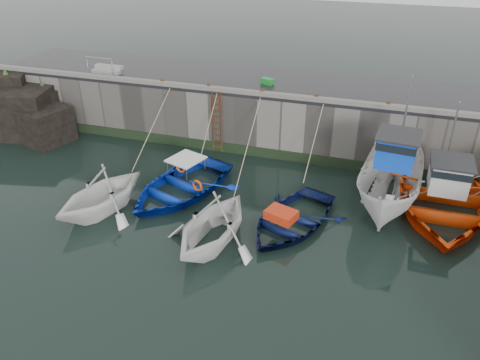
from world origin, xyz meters
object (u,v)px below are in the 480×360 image
(bollard_a, at_px, (162,82))
(bollard_c, at_px, (262,92))
(boat_near_navy, at_px, (291,224))
(boat_far_orange, at_px, (441,197))
(boat_near_white, at_px, (104,210))
(bollard_b, at_px, (209,87))
(fish_crate, at_px, (267,81))
(bollard_e, at_px, (388,105))
(boat_near_blue, at_px, (180,192))
(ladder, at_px, (217,123))
(boat_near_blacktrim, at_px, (213,243))
(boat_far_white, at_px, (391,182))
(bollard_d, at_px, (316,98))

(bollard_a, bearing_deg, bollard_c, 0.00)
(boat_near_navy, xyz_separation_m, boat_far_orange, (5.66, 3.04, 0.51))
(boat_near_white, height_order, bollard_b, bollard_b)
(boat_far_orange, bearing_deg, fish_crate, 154.46)
(boat_far_orange, relative_size, bollard_e, 27.29)
(boat_near_blue, bearing_deg, ladder, 106.10)
(fish_crate, distance_m, bollard_e, 6.20)
(boat_near_white, height_order, boat_near_blacktrim, boat_near_blacktrim)
(boat_far_white, bearing_deg, bollard_a, 171.39)
(bollard_c, bearing_deg, bollard_a, 180.00)
(fish_crate, height_order, bollard_a, same)
(boat_near_blacktrim, bearing_deg, boat_near_white, -178.85)
(boat_far_white, relative_size, bollard_a, 24.30)
(bollard_a, bearing_deg, ladder, -6.38)
(boat_near_navy, distance_m, bollard_b, 8.52)
(boat_near_blacktrim, bearing_deg, fish_crate, 101.73)
(boat_near_blue, distance_m, boat_near_navy, 5.25)
(boat_far_white, xyz_separation_m, bollard_c, (-6.36, 3.02, 2.23))
(boat_far_white, bearing_deg, boat_near_navy, -137.75)
(bollard_d, bearing_deg, ladder, -176.00)
(boat_far_orange, distance_m, bollard_d, 6.97)
(boat_near_blue, distance_m, bollard_a, 6.39)
(bollard_b, xyz_separation_m, bollard_d, (5.30, 0.00, 0.00))
(boat_far_orange, relative_size, bollard_d, 27.29)
(ladder, height_order, fish_crate, fish_crate)
(boat_near_white, relative_size, bollard_b, 15.44)
(boat_near_blue, xyz_separation_m, bollard_c, (2.41, 4.71, 3.30))
(bollard_b, bearing_deg, boat_near_blacktrim, -69.11)
(fish_crate, distance_m, bollard_d, 3.24)
(boat_near_navy, xyz_separation_m, bollard_d, (-0.16, 5.65, 3.30))
(boat_near_navy, xyz_separation_m, boat_far_white, (3.60, 2.64, 1.07))
(boat_near_blue, bearing_deg, boat_near_white, -118.85)
(ladder, distance_m, boat_near_blue, 4.66)
(boat_near_blacktrim, relative_size, fish_crate, 7.05)
(boat_near_blacktrim, relative_size, bollard_c, 15.67)
(boat_far_white, height_order, fish_crate, boat_far_white)
(boat_near_blue, xyz_separation_m, bollard_b, (-0.29, 4.71, 3.30))
(fish_crate, bearing_deg, bollard_d, -10.32)
(boat_near_blue, distance_m, bollard_c, 6.23)
(ladder, xyz_separation_m, fish_crate, (2.03, 2.02, 1.71))
(boat_near_white, xyz_separation_m, boat_near_blacktrim, (5.09, -0.73, 0.00))
(ladder, relative_size, boat_near_white, 0.74)
(ladder, xyz_separation_m, bollard_b, (-0.50, 0.34, 1.71))
(bollard_a, bearing_deg, fish_crate, 18.56)
(ladder, relative_size, boat_near_navy, 0.65)
(boat_near_white, bearing_deg, bollard_d, 61.05)
(boat_far_white, bearing_deg, bollard_d, 147.27)
(boat_far_orange, xyz_separation_m, bollard_a, (-13.62, 2.61, 2.79))
(boat_near_white, xyz_separation_m, boat_far_orange, (13.29, 4.34, 0.51))
(boat_near_white, distance_m, boat_near_blue, 3.33)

